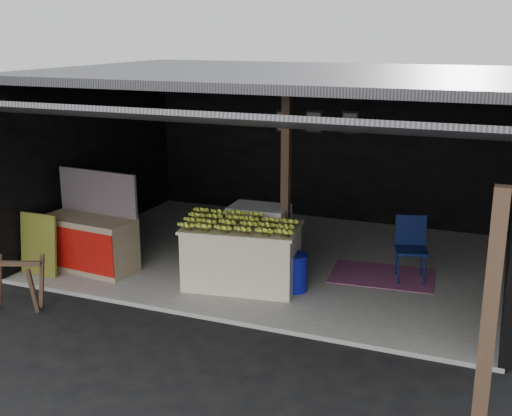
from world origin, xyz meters
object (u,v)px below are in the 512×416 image
at_px(banana_table, 242,255).
at_px(sawhorse, 15,280).
at_px(white_crate, 259,237).
at_px(neighbor_stall, 89,240).
at_px(water_barrel, 295,273).
at_px(plastic_chair, 411,242).

height_order(banana_table, sawhorse, banana_table).
bearing_deg(banana_table, white_crate, 85.14).
height_order(neighbor_stall, sawhorse, neighbor_stall).
height_order(banana_table, neighbor_stall, neighbor_stall).
relative_size(banana_table, white_crate, 1.79).
relative_size(neighbor_stall, sawhorse, 1.87).
distance_m(white_crate, water_barrel, 1.10).
height_order(banana_table, water_barrel, banana_table).
bearing_deg(plastic_chair, banana_table, -167.57).
bearing_deg(sawhorse, water_barrel, 9.04).
xyz_separation_m(white_crate, water_barrel, (0.82, -0.69, -0.23)).
bearing_deg(water_barrel, sawhorse, -149.60).
height_order(white_crate, neighbor_stall, neighbor_stall).
height_order(neighbor_stall, plastic_chair, neighbor_stall).
bearing_deg(banana_table, water_barrel, -2.06).
relative_size(neighbor_stall, plastic_chair, 1.59).
distance_m(sawhorse, water_barrel, 3.75).
bearing_deg(plastic_chair, neighbor_stall, -178.46).
height_order(banana_table, plastic_chair, plastic_chair).
relative_size(banana_table, neighbor_stall, 1.16).
distance_m(banana_table, white_crate, 0.79).
distance_m(neighbor_stall, sawhorse, 1.55).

